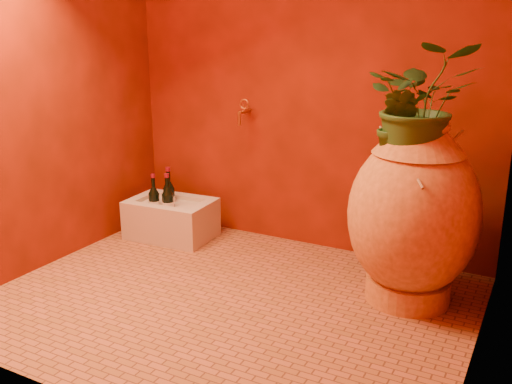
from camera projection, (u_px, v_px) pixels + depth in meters
The scene contains 12 objects.
floor at pixel (227, 301), 3.09m from camera, with size 2.50×2.50×0.00m, color #9B5432.
wall_back at pixel (306, 56), 3.58m from camera, with size 2.50×0.02×2.50m, color #4F1604.
wall_left at pixel (40, 59), 3.30m from camera, with size 0.02×2.00×2.50m, color #4F1604.
wall_right at pixel (504, 77), 2.17m from camera, with size 0.02×2.00×2.50m, color #4F1604.
amphora at pixel (413, 214), 2.98m from camera, with size 0.86×0.86×0.98m.
stone_basin at pixel (171, 219), 4.00m from camera, with size 0.60×0.42×0.27m.
wine_bottle_a at pixel (169, 198), 4.01m from camera, with size 0.08×0.08×0.34m.
wine_bottle_b at pixel (154, 203), 3.93m from camera, with size 0.08×0.08×0.32m.
wine_bottle_c at pixel (168, 204), 3.89m from camera, with size 0.08×0.08×0.33m.
wall_tap at pixel (243, 111), 3.80m from camera, with size 0.07×0.15×0.17m.
plant_main at pixel (421, 103), 2.81m from camera, with size 0.54×0.46×0.60m, color #22491A.
plant_side at pixel (397, 126), 2.84m from camera, with size 0.21×0.17×0.38m, color #22491A.
Camera 1 is at (1.46, -2.39, 1.44)m, focal length 40.00 mm.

